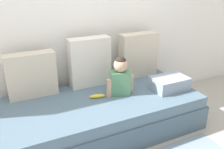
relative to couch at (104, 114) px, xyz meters
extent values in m
plane|color=#B2ADA3|center=(0.00, 0.00, -0.20)|extent=(12.00, 12.00, 0.00)
cube|color=white|center=(0.00, 0.61, 1.00)|extent=(5.30, 0.10, 2.38)
cube|color=#495F70|center=(0.00, 0.00, -0.06)|extent=(2.10, 0.96, 0.27)
cube|color=slate|center=(0.00, 0.00, 0.14)|extent=(2.03, 0.93, 0.12)
cube|color=beige|center=(-0.65, 0.38, 0.44)|extent=(0.50, 0.16, 0.47)
cube|color=silver|center=(0.00, 0.38, 0.48)|extent=(0.47, 0.16, 0.56)
cube|color=beige|center=(0.65, 0.38, 0.48)|extent=(0.48, 0.16, 0.55)
cube|color=#568E66|center=(0.20, 0.01, 0.33)|extent=(0.24, 0.20, 0.26)
sphere|color=tan|center=(0.20, 0.01, 0.54)|extent=(0.15, 0.15, 0.15)
sphere|color=#2D231E|center=(0.20, 0.01, 0.57)|extent=(0.12, 0.12, 0.12)
cylinder|color=tan|center=(0.07, 0.01, 0.30)|extent=(0.06, 0.06, 0.20)
cylinder|color=tan|center=(0.34, 0.01, 0.30)|extent=(0.06, 0.06, 0.20)
ellipsoid|color=yellow|center=(-0.06, 0.03, 0.22)|extent=(0.18, 0.08, 0.04)
cube|color=#8E9EB2|center=(0.77, -0.12, 0.27)|extent=(0.40, 0.28, 0.14)
camera|label=1|loc=(-0.87, -2.04, 1.39)|focal=37.87mm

